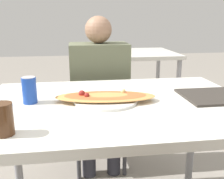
% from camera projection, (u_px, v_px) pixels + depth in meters
% --- Properties ---
extents(dining_table, '(1.28, 0.89, 0.76)m').
position_uv_depth(dining_table, '(118.00, 116.00, 1.27)').
color(dining_table, silver).
rests_on(dining_table, ground_plane).
extents(chair_far_seated, '(0.40, 0.40, 0.90)m').
position_uv_depth(chair_far_seated, '(98.00, 103.00, 2.06)').
color(chair_far_seated, '#3F2D1E').
rests_on(chair_far_seated, ground_plane).
extents(person_seated, '(0.41, 0.28, 1.16)m').
position_uv_depth(person_seated, '(99.00, 84.00, 1.90)').
color(person_seated, '#2D2D38').
rests_on(person_seated, ground_plane).
extents(pizza_main, '(0.49, 0.31, 0.05)m').
position_uv_depth(pizza_main, '(105.00, 98.00, 1.25)').
color(pizza_main, white).
rests_on(pizza_main, dining_table).
extents(soda_can, '(0.07, 0.07, 0.12)m').
position_uv_depth(soda_can, '(29.00, 90.00, 1.22)').
color(soda_can, '#1E47B2').
rests_on(soda_can, dining_table).
extents(drink_glass, '(0.07, 0.07, 0.11)m').
position_uv_depth(drink_glass, '(3.00, 119.00, 0.89)').
color(drink_glass, '#4C2D19').
rests_on(drink_glass, dining_table).
extents(serving_tray, '(0.36, 0.28, 0.01)m').
position_uv_depth(serving_tray, '(218.00, 96.00, 1.32)').
color(serving_tray, '#332D28').
rests_on(serving_tray, dining_table).
extents(background_table, '(1.10, 0.80, 0.88)m').
position_uv_depth(background_table, '(123.00, 57.00, 3.02)').
color(background_table, silver).
rests_on(background_table, ground_plane).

